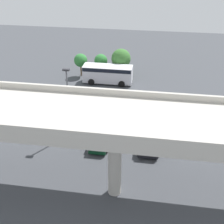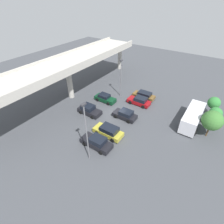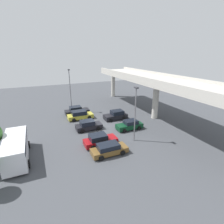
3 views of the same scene
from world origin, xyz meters
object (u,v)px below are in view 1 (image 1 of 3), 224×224
Objects in this scene: parked_car_0 at (200,117)px; tree_front_right at (81,60)px; parked_car_2 at (149,142)px; shuttle_bus at (108,73)px; lamp_post_near_aisle at (68,98)px; parked_car_6 at (67,108)px; tree_front_left at (121,59)px; tree_front_centre at (101,61)px; parked_car_1 at (176,115)px; parked_car_5 at (88,109)px; parked_car_3 at (132,112)px; parked_car_4 at (101,139)px.

tree_front_right is (17.99, -12.60, 1.85)m from parked_car_0.
shuttle_bus is (7.37, -16.66, 0.88)m from parked_car_2.
lamp_post_near_aisle is 18.04m from tree_front_right.
tree_front_left is (-5.13, -13.39, 2.39)m from parked_car_6.
shuttle_bus is 0.95× the size of lamp_post_near_aisle.
lamp_post_near_aisle is 18.56m from tree_front_left.
tree_front_right is at bearing 12.86° from tree_front_centre.
parked_car_1 is 10.99m from parked_car_5.
tree_front_left reaches higher than parked_car_1.
parked_car_1 is at bearing 131.77° from tree_front_centre.
shuttle_bus is (-3.47, -10.58, 0.95)m from parked_car_6.
parked_car_0 is at bearing 141.83° from shuttle_bus.
parked_car_6 is at bearing -68.84° from lamp_post_near_aisle.
lamp_post_near_aisle reaches higher than parked_car_5.
lamp_post_near_aisle is at bearing 21.16° from parked_car_6.
lamp_post_near_aisle reaches higher than tree_front_centre.
tree_front_left reaches higher than parked_car_6.
parked_car_1 is 1.09× the size of parked_car_2.
tree_front_right is (6.48, 0.57, -0.47)m from tree_front_left.
parked_car_5 is at bearing 93.70° from tree_front_centre.
parked_car_5 is at bearing 52.14° from parked_car_2.
parked_car_3 is at bearing 89.61° from parked_car_5.
parked_car_0 is 1.13× the size of parked_car_3.
tree_front_left is at bearing -174.99° from tree_front_right.
parked_car_5 is (10.99, 0.04, -0.05)m from parked_car_1.
parked_car_4 is at bearing 97.36° from shuttle_bus.
parked_car_5 reaches higher than parked_car_4.
parked_car_0 is 17.64m from tree_front_left.
lamp_post_near_aisle is at bearing 84.04° from shuttle_bus.
parked_car_2 is at bearing 52.14° from parked_car_5.
tree_front_centre reaches higher than parked_car_3.
parked_car_3 is 1.21× the size of tree_front_centre.
parked_car_0 reaches higher than parked_car_4.
tree_front_left reaches higher than parked_car_2.
shuttle_bus is 3.50m from tree_front_centre.
parked_car_2 is 1.00× the size of parked_car_4.
parked_car_3 is (2.52, -6.30, -0.03)m from parked_car_2.
tree_front_centre reaches higher than parked_car_6.
parked_car_3 is 0.57× the size of shuttle_bus.
parked_car_4 is at bearing 24.60° from parked_car_5.
parked_car_0 reaches higher than parked_car_1.
parked_car_2 is 0.96× the size of tree_front_left.
tree_front_right reaches higher than parked_car_6.
shuttle_bus is at bearing 23.85° from parked_car_2.
tree_front_right reaches higher than parked_car_5.
parked_car_6 is (2.69, 0.25, -0.04)m from parked_car_5.
tree_front_centre is (6.49, -13.34, 1.75)m from parked_car_3.
parked_car_1 is at bearing -91.11° from parked_car_0.
parked_car_6 is at bearing 82.33° from tree_front_centre.
parked_car_5 is 0.99× the size of parked_car_6.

